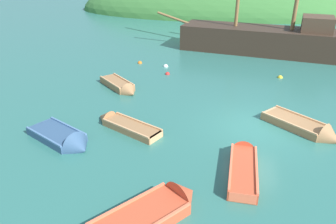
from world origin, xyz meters
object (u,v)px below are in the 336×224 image
Objects in this scene: buoy_red at (167,74)px; buoy_orange at (140,63)px; rowboat_near_dock at (307,129)px; buoy_yellow at (280,78)px; rowboat_center at (243,165)px; sailing_ship at (265,43)px; rowboat_portside at (123,125)px; rowboat_outer_left at (157,211)px; rowboat_outer_right at (121,87)px; rowboat_far at (65,140)px; buoy_white at (166,67)px.

buoy_orange reaches higher than buoy_red.
rowboat_near_dock is 7.12m from buoy_yellow.
rowboat_center is 4.40m from rowboat_near_dock.
sailing_ship is 4.64× the size of rowboat_near_dock.
buoy_red is (0.73, 7.58, -0.09)m from rowboat_portside.
sailing_ship is 10.39m from buoy_orange.
buoy_red is at bearing -175.46° from buoy_yellow.
rowboat_outer_left is 1.16× the size of rowboat_outer_right.
sailing_ship reaches higher than rowboat_outer_left.
buoy_yellow is (10.04, 9.87, -0.10)m from rowboat_far.
rowboat_outer_left reaches higher than buoy_white.
buoy_yellow is at bearing 132.72° from rowboat_near_dock.
rowboat_outer_left is at bearing 86.59° from sailing_ship.
rowboat_outer_right is 9.29× the size of buoy_yellow.
buoy_red is (-1.91, 12.71, -0.13)m from rowboat_outer_left.
buoy_yellow is 7.34m from buoy_red.
buoy_orange is (-6.99, 11.91, -0.14)m from rowboat_center.
rowboat_near_dock is (8.20, 1.04, 0.02)m from rowboat_portside.
rowboat_portside is at bearing -134.58° from buoy_yellow.
rowboat_center is at bearing -89.96° from rowboat_near_dock.
rowboat_portside is 1.04× the size of rowboat_far.
buoy_red is 1.63m from buoy_white.
buoy_red is 3.20m from buoy_orange.
rowboat_near_dock is at bearing -41.01° from buoy_orange.
buoy_yellow is at bearing 18.20° from rowboat_outer_left.
rowboat_center is 9.62m from rowboat_outer_right.
buoy_white is at bearing 26.31° from rowboat_center.
buoy_red is at bearing -179.72° from rowboat_near_dock.
rowboat_outer_right is at bearing 47.97° from rowboat_center.
rowboat_near_dock is 1.00× the size of rowboat_far.
rowboat_outer_right is 5.13m from buoy_orange.
sailing_ship is 19.96m from rowboat_outer_left.
buoy_white is (-7.29, -5.02, -0.79)m from sailing_ship.
rowboat_center is at bearing -175.32° from rowboat_portside.
rowboat_center is 1.05× the size of rowboat_far.
rowboat_portside is at bearing 69.69° from rowboat_center.
buoy_orange is (-9.75, 1.49, 0.00)m from buoy_yellow.
sailing_ship is 5.29× the size of rowboat_outer_right.
rowboat_outer_right reaches higher than buoy_orange.
rowboat_outer_left is 15.41m from buoy_orange.
rowboat_outer_right reaches higher than buoy_white.
rowboat_far is at bearing -102.04° from buoy_white.
rowboat_outer_left is at bearing -80.81° from buoy_white.
rowboat_near_dock is at bearing -1.67° from rowboat_outer_left.
rowboat_far reaches higher than rowboat_near_dock.
rowboat_outer_right is (-6.82, 6.78, -0.02)m from rowboat_center.
rowboat_center is 1.04× the size of rowboat_outer_left.
rowboat_outer_left is 10.65× the size of buoy_orange.
buoy_red is (2.26, 3.05, -0.12)m from rowboat_outer_right.
buoy_red is 0.94× the size of buoy_orange.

